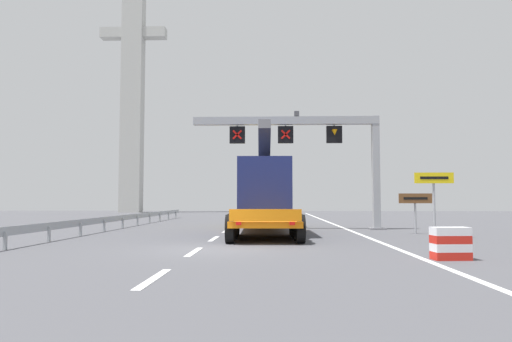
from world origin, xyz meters
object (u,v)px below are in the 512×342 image
heavy_haul_truck_orange (264,194)px  tourist_info_sign_brown (415,203)px  overhead_lane_gantry (312,139)px  crash_barrier_striped (451,243)px  exit_sign_yellow (434,188)px  bridge_pylon_distant (133,65)px

heavy_haul_truck_orange → tourist_info_sign_brown: bearing=-14.8°
overhead_lane_gantry → crash_barrier_striped: bearing=-78.9°
exit_sign_yellow → tourist_info_sign_brown: 2.69m
overhead_lane_gantry → heavy_haul_truck_orange: size_ratio=0.78×
overhead_lane_gantry → tourist_info_sign_brown: bearing=-36.1°
heavy_haul_truck_orange → tourist_info_sign_brown: heavy_haul_truck_orange is taller
overhead_lane_gantry → bridge_pylon_distant: 44.36m
heavy_haul_truck_orange → bridge_pylon_distant: 45.57m
exit_sign_yellow → crash_barrier_striped: (-2.15, -7.52, -1.74)m
tourist_info_sign_brown → exit_sign_yellow: bearing=-89.2°
bridge_pylon_distant → heavy_haul_truck_orange: bearing=-63.4°
exit_sign_yellow → tourist_info_sign_brown: bearing=90.8°
tourist_info_sign_brown → heavy_haul_truck_orange: bearing=165.2°
heavy_haul_truck_orange → tourist_info_sign_brown: 7.78m
tourist_info_sign_brown → bridge_pylon_distant: size_ratio=0.05×
overhead_lane_gantry → crash_barrier_striped: (2.67, -13.62, -4.74)m
exit_sign_yellow → bridge_pylon_distant: bridge_pylon_distant is taller
exit_sign_yellow → overhead_lane_gantry: bearing=128.4°
exit_sign_yellow → crash_barrier_striped: exit_sign_yellow is taller
overhead_lane_gantry → heavy_haul_truck_orange: overhead_lane_gantry is taller
overhead_lane_gantry → exit_sign_yellow: overhead_lane_gantry is taller
tourist_info_sign_brown → crash_barrier_striped: bearing=-101.8°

